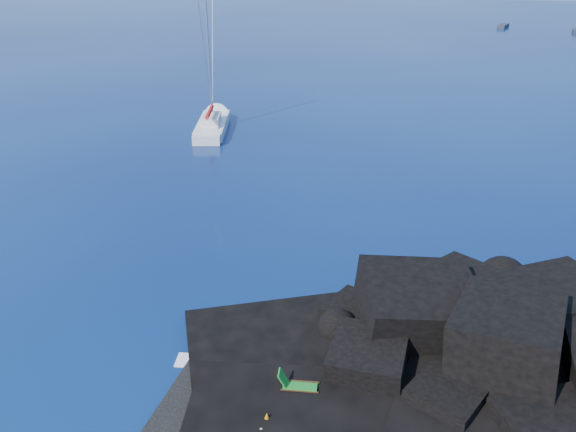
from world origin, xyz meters
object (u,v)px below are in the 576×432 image
Objects in this scene: sailboat at (213,130)px; deck_chair at (300,382)px; distant_boat_a at (503,27)px; sunbather at (249,427)px; marker_cone at (267,418)px; distant_boat_b at (576,33)px.

deck_chair is (13.99, -34.67, 0.88)m from sailboat.
distant_boat_a is at bearing 73.60° from deck_chair.
marker_cone reaches higher than sunbather.
sunbather is 0.31× the size of distant_boat_a.
sunbather is (-1.54, -2.26, -0.35)m from deck_chair.
deck_chair reaches higher than sunbather.
sailboat is 38.97m from sunbather.
distant_boat_a is 1.14× the size of distant_boat_b.
distant_boat_b is at bearing 79.73° from sunbather.
deck_chair reaches higher than distant_boat_a.
distant_boat_b is (13.68, -6.93, 0.00)m from distant_boat_a.
sunbather is at bearing -127.85° from deck_chair.
sailboat reaches higher than distant_boat_b.
sunbather is 0.74m from marker_cone.
distant_boat_b is at bearing 66.62° from deck_chair.
deck_chair is at bearing 65.57° from sunbather.
marker_cone is (-0.96, -1.81, -0.26)m from deck_chair.
distant_boat_b is (42.45, 117.03, -0.62)m from marker_cone.
sunbather is 0.35× the size of distant_boat_b.
sailboat reaches higher than distant_boat_a.
distant_boat_a is (41.80, 87.48, 0.00)m from sailboat.
sailboat is 38.74m from marker_cone.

